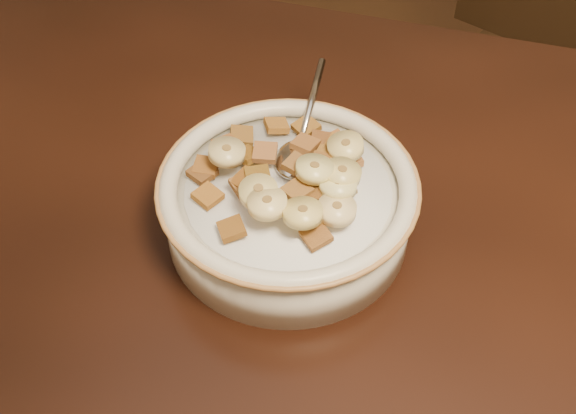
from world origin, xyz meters
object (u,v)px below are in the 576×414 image
(chair, at_px, (554,103))
(cereal_bowl, at_px, (288,211))
(spoon, at_px, (296,159))
(table, at_px, (564,404))

(chair, bearing_deg, cereal_bowl, -92.04)
(chair, bearing_deg, spoon, -93.43)
(chair, distance_m, spoon, 0.73)
(table, height_order, spoon, spoon)
(chair, relative_size, spoon, 18.61)
(table, relative_size, chair, 1.49)
(table, xyz_separation_m, cereal_bowl, (-0.25, 0.09, 0.05))
(chair, distance_m, cereal_bowl, 0.75)
(cereal_bowl, relative_size, spoon, 4.17)
(chair, bearing_deg, table, -70.52)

